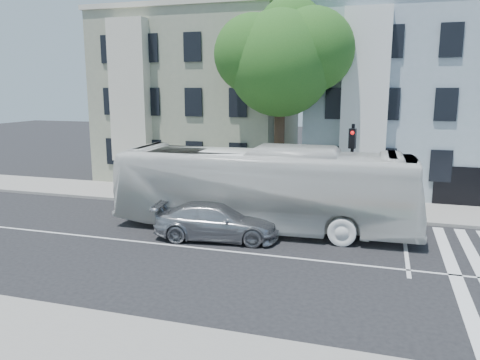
% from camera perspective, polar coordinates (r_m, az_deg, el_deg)
% --- Properties ---
extents(ground, '(120.00, 120.00, 0.00)m').
position_cam_1_polar(ground, '(18.35, -1.10, -8.72)').
color(ground, black).
rests_on(ground, ground).
extents(sidewalk_far, '(80.00, 4.00, 0.15)m').
position_cam_1_polar(sidewalk_far, '(25.73, 4.45, -2.73)').
color(sidewalk_far, gray).
rests_on(sidewalk_far, ground).
extents(building_left, '(12.00, 10.00, 11.00)m').
position_cam_1_polar(building_left, '(33.76, -4.58, 9.88)').
color(building_left, gray).
rests_on(building_left, ground).
extents(building_right, '(12.00, 10.00, 11.00)m').
position_cam_1_polar(building_right, '(31.45, 20.23, 9.14)').
color(building_right, '#95A9B1').
rests_on(building_right, ground).
extents(street_tree, '(7.30, 5.90, 11.10)m').
position_cam_1_polar(street_tree, '(25.74, 5.22, 14.67)').
color(street_tree, '#2D2116').
rests_on(street_tree, ground).
extents(bus, '(3.45, 13.46, 3.73)m').
position_cam_1_polar(bus, '(20.72, 2.92, -1.04)').
color(bus, silver).
rests_on(bus, ground).
extents(sedan, '(2.78, 5.45, 1.52)m').
position_cam_1_polar(sedan, '(19.67, -2.85, -5.03)').
color(sedan, '#A6A7AD').
rests_on(sedan, ground).
extents(hedge, '(8.21, 3.92, 0.70)m').
position_cam_1_polar(hedge, '(24.89, -1.44, -2.17)').
color(hedge, '#2A611F').
rests_on(hedge, sidewalk_far).
extents(traffic_signal, '(0.47, 0.54, 4.59)m').
position_cam_1_polar(traffic_signal, '(22.62, 13.45, 2.54)').
color(traffic_signal, black).
rests_on(traffic_signal, ground).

